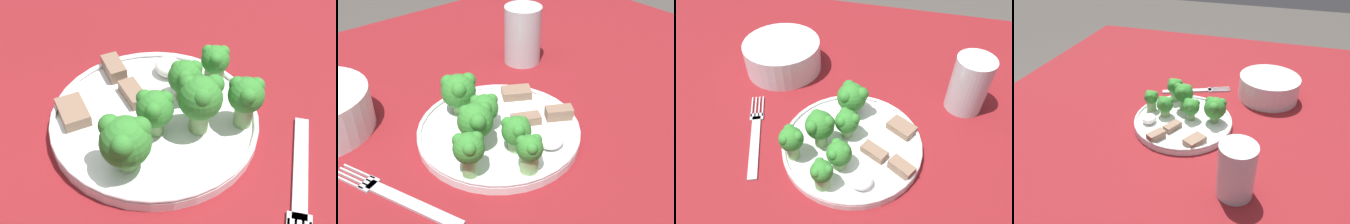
{
  "view_description": "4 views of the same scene",
  "coord_description": "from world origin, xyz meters",
  "views": [
    {
      "loc": [
        -0.22,
        0.31,
        1.11
      ],
      "look_at": [
        -0.02,
        0.01,
        0.76
      ],
      "focal_mm": 50.0,
      "sensor_mm": 36.0,
      "label": 1
    },
    {
      "loc": [
        -0.28,
        -0.34,
        1.09
      ],
      "look_at": [
        0.01,
        0.01,
        0.77
      ],
      "focal_mm": 42.0,
      "sensor_mm": 36.0,
      "label": 2
    },
    {
      "loc": [
        0.07,
        -0.33,
        1.16
      ],
      "look_at": [
        -0.02,
        0.04,
        0.79
      ],
      "focal_mm": 35.0,
      "sensor_mm": 36.0,
      "label": 3
    },
    {
      "loc": [
        0.62,
        0.2,
        1.18
      ],
      "look_at": [
        0.01,
        0.02,
        0.78
      ],
      "focal_mm": 35.0,
      "sensor_mm": 36.0,
      "label": 4
    }
  ],
  "objects": [
    {
      "name": "broccoli_floret_back_left",
      "position": [
        -0.08,
        -0.03,
        0.78
      ],
      "size": [
        0.04,
        0.04,
        0.06
      ],
      "color": "#7FA866",
      "rests_on": "dinner_plate"
    },
    {
      "name": "meat_slice_rear_slice",
      "position": [
        0.04,
        -0.0,
        0.75
      ],
      "size": [
        0.05,
        0.04,
        0.01
      ],
      "color": "#846651",
      "rests_on": "dinner_plate"
    },
    {
      "name": "cream_bowl",
      "position": [
        -0.19,
        0.2,
        0.76
      ],
      "size": [
        0.16,
        0.16,
        0.06
      ],
      "color": "silver",
      "rests_on": "table"
    },
    {
      "name": "drinking_glass",
      "position": [
        0.18,
        0.17,
        0.78
      ],
      "size": [
        0.07,
        0.07,
        0.11
      ],
      "color": "silver",
      "rests_on": "table"
    },
    {
      "name": "broccoli_floret_near_rim_left",
      "position": [
        -0.02,
        0.09,
        0.78
      ],
      "size": [
        0.05,
        0.05,
        0.06
      ],
      "color": "#7FA866",
      "rests_on": "dinner_plate"
    },
    {
      "name": "broccoli_floret_front_left",
      "position": [
        -0.01,
        -0.03,
        0.77
      ],
      "size": [
        0.04,
        0.04,
        0.05
      ],
      "color": "#7FA866",
      "rests_on": "dinner_plate"
    },
    {
      "name": "broccoli_floret_mid_cluster",
      "position": [
        -0.02,
        -0.08,
        0.77
      ],
      "size": [
        0.03,
        0.03,
        0.05
      ],
      "color": "#7FA866",
      "rests_on": "dinner_plate"
    },
    {
      "name": "dinner_plate",
      "position": [
        -0.0,
        0.01,
        0.74
      ],
      "size": [
        0.23,
        0.23,
        0.02
      ],
      "color": "white",
      "rests_on": "table"
    },
    {
      "name": "broccoli_floret_center_back",
      "position": [
        -0.01,
        0.03,
        0.78
      ],
      "size": [
        0.04,
        0.04,
        0.05
      ],
      "color": "#7FA866",
      "rests_on": "dinner_plate"
    },
    {
      "name": "meat_slice_front_slice",
      "position": [
        0.08,
        0.06,
        0.75
      ],
      "size": [
        0.05,
        0.05,
        0.01
      ],
      "color": "#846651",
      "rests_on": "dinner_plate"
    },
    {
      "name": "broccoli_floret_center_left",
      "position": [
        -0.05,
        -0.0,
        0.79
      ],
      "size": [
        0.05,
        0.05,
        0.07
      ],
      "color": "#7FA866",
      "rests_on": "dinner_plate"
    },
    {
      "name": "table",
      "position": [
        0.0,
        0.0,
        0.64
      ],
      "size": [
        1.26,
        1.05,
        0.73
      ],
      "color": "maroon",
      "rests_on": "ground_plane"
    },
    {
      "name": "sauce_dollop",
      "position": [
        0.03,
        -0.06,
        0.75
      ],
      "size": [
        0.04,
        0.03,
        0.02
      ],
      "color": "white",
      "rests_on": "dinner_plate"
    },
    {
      "name": "meat_slice_middle_slice",
      "position": [
        0.09,
        -0.02,
        0.75
      ],
      "size": [
        0.04,
        0.04,
        0.02
      ],
      "color": "#846651",
      "rests_on": "dinner_plate"
    },
    {
      "name": "fork",
      "position": [
        -0.17,
        -0.0,
        0.73
      ],
      "size": [
        0.09,
        0.18,
        0.0
      ],
      "color": "#B2B2B7",
      "rests_on": "table"
    }
  ]
}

